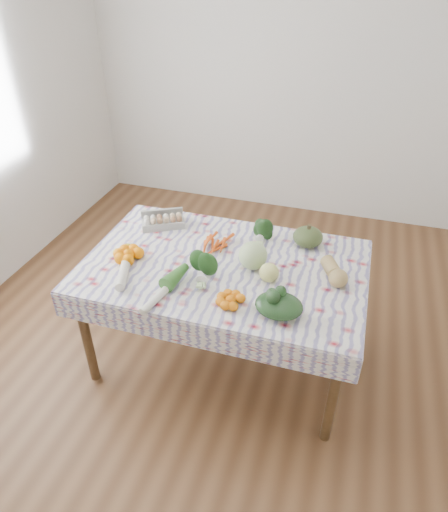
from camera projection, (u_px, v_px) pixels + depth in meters
The scene contains 17 objects.
ground at pixel (224, 354), 3.14m from camera, with size 4.50×4.50×0.00m, color #57361D.
wall_back at pixel (297, 69), 4.12m from camera, with size 4.00×0.04×2.80m, color silver.
dining_table at pixel (224, 275), 2.76m from camera, with size 1.60×1.00×0.75m.
tablecloth at pixel (224, 265), 2.71m from camera, with size 1.66×1.06×0.01m, color white.
egg_carton at pixel (163, 222), 3.04m from camera, with size 0.28×0.11×0.08m, color #B3B4AE.
carrot_bunch at pixel (215, 245), 2.85m from camera, with size 0.21×0.19×0.04m, color #EA5715.
kale_bunch at pixel (261, 232), 2.90m from camera, with size 0.14×0.12×0.12m, color #1A3B15.
kabocha_squash at pixel (308, 237), 2.85m from camera, with size 0.19×0.19×0.12m, color #3F5026.
cabbage at pixel (253, 255), 2.64m from camera, with size 0.17×0.17×0.17m, color #B4D28B.
butternut_squash at pixel (334, 271), 2.56m from camera, with size 0.11×0.23×0.11m, color tan.
orange_cluster at pixel (129, 254), 2.73m from camera, with size 0.23×0.23×0.08m, color orange.
broccoli at pixel (202, 272), 2.56m from camera, with size 0.14×0.14×0.11m, color #1E4C1A.
mandarin_cluster at pixel (231, 299), 2.40m from camera, with size 0.18×0.18×0.06m, color orange.
grapefruit at pixel (269, 273), 2.55m from camera, with size 0.11×0.11×0.11m, color #DADB70.
spinach_bag at pixel (279, 306), 2.31m from camera, with size 0.25×0.20×0.11m, color black.
daikon at pixel (125, 269), 2.63m from camera, with size 0.05×0.05×0.38m, color beige.
leek at pixel (165, 290), 2.47m from camera, with size 0.04×0.04×0.41m, color silver.
Camera 1 is at (0.65, -2.11, 2.33)m, focal length 32.00 mm.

